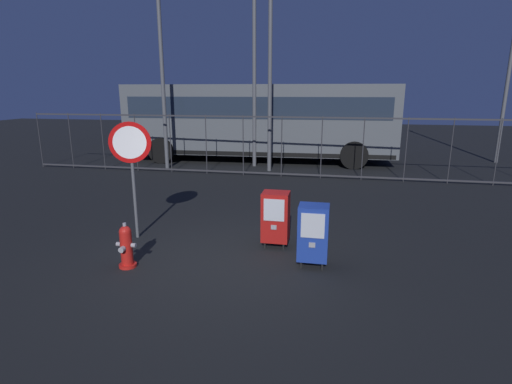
% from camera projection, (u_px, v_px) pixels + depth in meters
% --- Properties ---
extents(ground_plane, '(60.00, 60.00, 0.00)m').
position_uv_depth(ground_plane, '(225.00, 260.00, 6.77)').
color(ground_plane, black).
extents(fire_hydrant, '(0.33, 0.32, 0.75)m').
position_uv_depth(fire_hydrant, '(126.00, 246.00, 6.42)').
color(fire_hydrant, red).
rests_on(fire_hydrant, ground_plane).
extents(newspaper_box_primary, '(0.48, 0.42, 1.02)m').
position_uv_depth(newspaper_box_primary, '(276.00, 217.00, 7.23)').
color(newspaper_box_primary, black).
rests_on(newspaper_box_primary, ground_plane).
extents(newspaper_box_secondary, '(0.48, 0.42, 1.02)m').
position_uv_depth(newspaper_box_secondary, '(313.00, 232.00, 6.42)').
color(newspaper_box_secondary, black).
rests_on(newspaper_box_secondary, ground_plane).
extents(stop_sign, '(0.71, 0.31, 2.23)m').
position_uv_depth(stop_sign, '(131.00, 156.00, 7.42)').
color(stop_sign, '#4C4F54').
rests_on(stop_sign, ground_plane).
extents(fence_barrier, '(18.03, 0.04, 2.00)m').
position_uv_depth(fence_barrier, '(282.00, 146.00, 13.06)').
color(fence_barrier, '#2D2D33').
rests_on(fence_barrier, ground_plane).
extents(bus_near, '(10.59, 3.09, 3.00)m').
position_uv_depth(bus_near, '(259.00, 118.00, 15.99)').
color(bus_near, '#4C5156').
rests_on(bus_near, ground_plane).
extents(bus_far, '(10.51, 2.80, 3.00)m').
position_uv_depth(bus_far, '(233.00, 111.00, 21.05)').
color(bus_far, '#4C5156').
rests_on(bus_far, ground_plane).
extents(street_light_near_left, '(0.32, 0.32, 7.67)m').
position_uv_depth(street_light_near_left, '(254.00, 43.00, 14.12)').
color(street_light_near_left, '#4C4F54').
rests_on(street_light_near_left, ground_plane).
extents(street_light_near_right, '(0.32, 0.32, 8.04)m').
position_uv_depth(street_light_near_right, '(160.00, 35.00, 13.65)').
color(street_light_near_right, '#4C4F54').
rests_on(street_light_near_right, ground_plane).
extents(street_light_far_right, '(0.32, 0.32, 7.45)m').
position_uv_depth(street_light_far_right, '(270.00, 43.00, 13.23)').
color(street_light_far_right, '#4C4F54').
rests_on(street_light_far_right, ground_plane).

